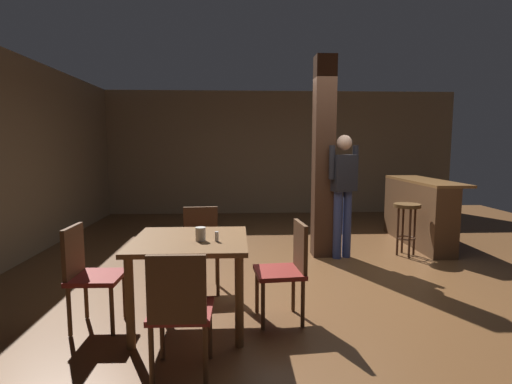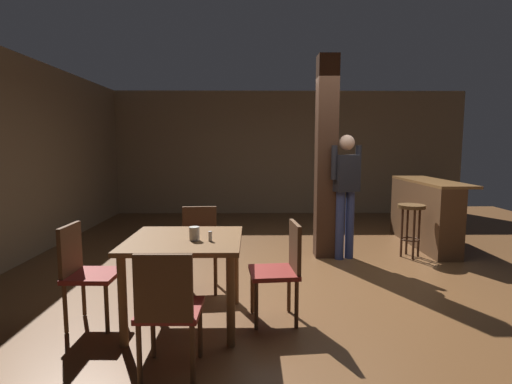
% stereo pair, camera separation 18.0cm
% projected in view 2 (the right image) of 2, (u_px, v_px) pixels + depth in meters
% --- Properties ---
extents(ground_plane, '(10.80, 10.80, 0.00)m').
position_uv_depth(ground_plane, '(321.00, 274.00, 4.91)').
color(ground_plane, brown).
extents(wall_back, '(8.00, 0.10, 2.80)m').
position_uv_depth(wall_back, '(289.00, 153.00, 9.21)').
color(wall_back, '#756047').
rests_on(wall_back, ground_plane).
extents(pillar, '(0.28, 0.28, 2.80)m').
position_uv_depth(pillar, '(326.00, 158.00, 5.57)').
color(pillar, '#382114').
rests_on(pillar, ground_plane).
extents(dining_table, '(0.99, 0.99, 0.78)m').
position_uv_depth(dining_table, '(185.00, 252.00, 3.51)').
color(dining_table, brown).
rests_on(dining_table, ground_plane).
extents(chair_east, '(0.46, 0.46, 0.89)m').
position_uv_depth(chair_east, '(282.00, 266.00, 3.57)').
color(chair_east, maroon).
rests_on(chair_east, ground_plane).
extents(chair_south, '(0.43, 0.43, 0.89)m').
position_uv_depth(chair_south, '(168.00, 306.00, 2.68)').
color(chair_south, maroon).
rests_on(chair_south, ground_plane).
extents(chair_north, '(0.45, 0.45, 0.89)m').
position_uv_depth(chair_north, '(199.00, 243.00, 4.39)').
color(chair_north, maroon).
rests_on(chair_north, ground_plane).
extents(chair_west, '(0.43, 0.43, 0.89)m').
position_uv_depth(chair_west, '(84.00, 269.00, 3.49)').
color(chair_west, maroon).
rests_on(chair_west, ground_plane).
extents(napkin_cup, '(0.09, 0.09, 0.12)m').
position_uv_depth(napkin_cup, '(194.00, 234.00, 3.40)').
color(napkin_cup, beige).
rests_on(napkin_cup, dining_table).
extents(salt_shaker, '(0.03, 0.03, 0.08)m').
position_uv_depth(salt_shaker, '(210.00, 236.00, 3.37)').
color(salt_shaker, silver).
rests_on(salt_shaker, dining_table).
extents(standing_person, '(0.47, 0.31, 1.72)m').
position_uv_depth(standing_person, '(346.00, 188.00, 5.48)').
color(standing_person, black).
rests_on(standing_person, ground_plane).
extents(bar_counter, '(0.56, 1.87, 1.04)m').
position_uv_depth(bar_counter, '(424.00, 212.00, 6.28)').
color(bar_counter, brown).
rests_on(bar_counter, ground_plane).
extents(bar_stool_near, '(0.37, 0.37, 0.75)m').
position_uv_depth(bar_stool_near, '(411.00, 217.00, 5.62)').
color(bar_stool_near, '#4C3319').
rests_on(bar_stool_near, ground_plane).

